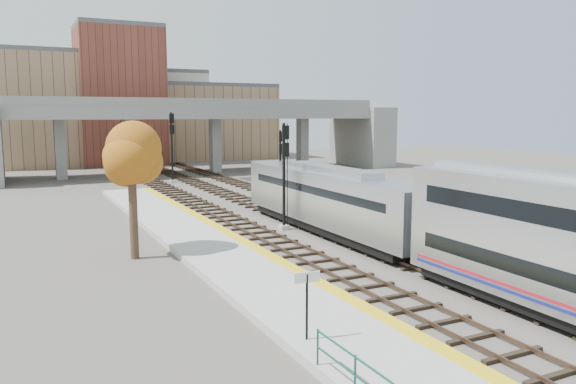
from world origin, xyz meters
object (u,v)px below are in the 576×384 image
locomotive (330,199)px  car_b (317,177)px  tree (131,160)px  signal_mast_far (172,147)px  car_a (341,184)px  car_c (331,174)px  signal_mast_mid (281,170)px  signal_mast_near (284,177)px

locomotive → car_b: bearing=62.5°
locomotive → car_b: size_ratio=5.08×
tree → signal_mast_far: bearing=71.8°
car_a → car_b: (0.84, 6.27, -0.03)m
car_b → car_a: bearing=-122.8°
tree → car_a: bearing=36.9°
car_c → signal_mast_far: bearing=-169.0°
car_a → signal_mast_mid: bearing=-136.9°
signal_mast_mid → car_a: (9.27, 5.48, -2.29)m
tree → car_c: 39.09m
tree → locomotive: bearing=4.1°
tree → car_a: size_ratio=1.86×
car_c → car_a: bearing=-88.3°
signal_mast_mid → tree: (-14.54, -12.38, 2.28)m
locomotive → car_b: 26.25m
locomotive → car_a: size_ratio=4.98×
tree → car_c: tree is taller
signal_mast_near → car_a: bearing=47.6°
locomotive → signal_mast_mid: bearing=80.1°
signal_mast_far → car_a: size_ratio=2.04×
signal_mast_near → tree: 11.06m
signal_mast_mid → car_b: signal_mast_mid is taller
signal_mast_near → tree: tree is taller
signal_mast_mid → signal_mast_far: 19.91m
signal_mast_near → signal_mast_far: 28.62m
signal_mast_mid → car_a: signal_mast_mid is taller
signal_mast_far → car_a: bearing=-46.3°
signal_mast_mid → tree: bearing=-139.6°
tree → car_a: 30.11m
locomotive → tree: size_ratio=2.68×
car_a → car_c: size_ratio=0.97×
signal_mast_mid → car_c: (13.48, 14.48, -2.37)m
signal_mast_mid → car_c: 19.92m
car_a → car_c: 9.94m
locomotive → signal_mast_far: (-2.10, 30.95, 1.74)m
locomotive → signal_mast_far: signal_mast_far is taller
signal_mast_near → car_c: signal_mast_near is taller
car_a → car_b: car_a is taller
car_b → signal_mast_near: bearing=-149.4°
signal_mast_near → tree: (-10.44, -3.22, 1.75)m
car_b → car_c: car_b is taller
signal_mast_near → signal_mast_mid: signal_mast_near is taller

